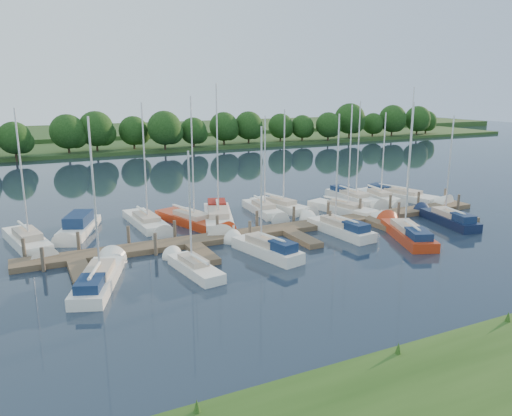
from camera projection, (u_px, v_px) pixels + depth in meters
name	position (u px, v px, depth m)	size (l,w,h in m)	color
ground	(341.00, 262.00, 33.30)	(260.00, 260.00, 0.00)	#17212F
dock	(287.00, 231.00, 39.63)	(40.00, 6.00, 0.40)	#4B3B2A
mooring_pilings	(281.00, 223.00, 40.52)	(38.24, 2.84, 2.00)	#473D33
far_shore	(119.00, 144.00, 98.75)	(180.00, 30.00, 0.60)	#20441A
distant_hill	(99.00, 132.00, 120.50)	(220.00, 40.00, 1.40)	#385223
treeline	(140.00, 130.00, 86.96)	(147.24, 9.50, 8.18)	#38281C
sailboat_n_0	(28.00, 243.00, 36.23)	(3.30, 8.13, 10.46)	white
motorboat	(78.00, 229.00, 39.64)	(4.15, 6.98, 1.94)	white
sailboat_n_2	(147.00, 223.00, 41.73)	(2.44, 8.38, 10.52)	white
sailboat_n_3	(193.00, 222.00, 42.12)	(4.22, 8.72, 11.06)	#B12E10
sailboat_n_4	(218.00, 219.00, 42.79)	(4.74, 9.50, 12.10)	white
sailboat_n_5	(264.00, 211.00, 45.83)	(2.11, 7.23, 9.31)	white
sailboat_n_6	(282.00, 207.00, 47.15)	(3.39, 7.67, 9.81)	white
sailboat_n_7	(345.00, 210.00, 46.07)	(3.81, 8.07, 10.23)	white
sailboat_n_8	(354.00, 198.00, 50.88)	(2.04, 8.22, 10.42)	white
sailboat_n_9	(379.00, 198.00, 51.09)	(2.47, 7.28, 9.30)	white
sailboat_n_10	(403.00, 196.00, 51.82)	(4.46, 9.42, 11.80)	white
sailboat_s_0	(99.00, 280.00, 29.28)	(4.14, 7.90, 10.18)	white
sailboat_s_1	(193.00, 268.00, 31.37)	(2.16, 6.20, 7.97)	white
sailboat_s_2	(265.00, 250.00, 34.56)	(2.97, 7.08, 9.30)	white
sailboat_s_3	(339.00, 229.00, 39.64)	(2.37, 7.58, 9.82)	white
sailboat_s_4	(407.00, 234.00, 38.41)	(4.45, 8.28, 10.70)	#B12E10
sailboat_s_5	(448.00, 220.00, 42.49)	(2.86, 7.39, 9.53)	#0F1934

